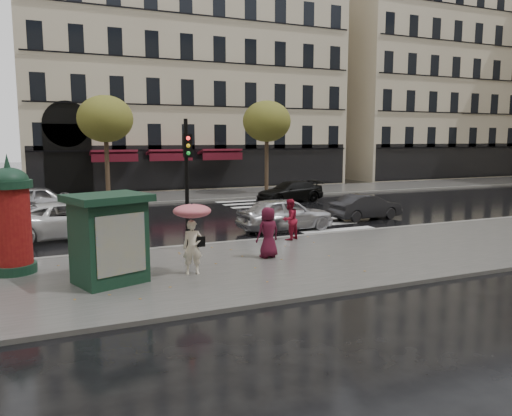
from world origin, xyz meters
name	(u,v)px	position (x,y,z in m)	size (l,w,h in m)	color
ground	(247,264)	(0.00, 0.00, 0.00)	(160.00, 160.00, 0.00)	black
near_sidewalk	(253,266)	(0.00, -0.50, 0.06)	(90.00, 7.00, 0.12)	#474744
far_sidewalk	(138,198)	(0.00, 19.00, 0.06)	(90.00, 6.00, 0.12)	#474744
near_kerb	(216,244)	(0.00, 3.00, 0.07)	(90.00, 0.25, 0.14)	slate
far_kerb	(147,203)	(0.00, 16.00, 0.07)	(90.00, 0.25, 0.14)	slate
zebra_crossing	(281,213)	(6.00, 9.60, 0.01)	(3.60, 11.75, 0.01)	silver
bldg_far_corner	(179,55)	(6.00, 30.00, 11.31)	(26.00, 14.00, 22.90)	#B7A88C
bldg_far_right	(426,72)	(34.00, 30.00, 11.31)	(24.00, 14.00, 22.90)	#B7A88C
tree_far_left	(105,119)	(-2.00, 18.00, 5.17)	(3.40, 3.40, 6.64)	#38281C
tree_far_right	(267,122)	(9.00, 18.00, 5.17)	(3.40, 3.40, 6.64)	#38281C
woman_umbrella	(192,227)	(-2.03, -0.84, 1.50)	(1.09, 1.09, 2.09)	#F4E6C9
woman_red	(290,219)	(2.77, 2.40, 0.91)	(0.77, 0.60, 1.58)	maroon
man_burgundy	(268,232)	(0.80, 0.11, 0.95)	(0.81, 0.53, 1.67)	#4A0E21
morris_column	(11,216)	(-6.77, 1.36, 1.77)	(1.28, 1.28, 3.45)	#122F20
traffic_light	(187,171)	(-1.29, 2.25, 2.87)	(0.30, 0.43, 4.54)	black
newsstand	(109,238)	(-4.34, -0.77, 1.36)	(2.43, 2.23, 2.40)	#122F20
car_silver	(285,214)	(3.82, 4.83, 0.73)	(1.73, 4.30, 1.46)	silver
car_darkgrey	(366,207)	(8.87, 5.93, 0.62)	(1.32, 3.79, 1.25)	black
car_white	(69,220)	(-4.93, 6.88, 0.74)	(2.45, 5.31, 1.48)	silver
car_black	(290,192)	(8.61, 13.62, 0.65)	(1.83, 4.51, 1.31)	black
car_far_silver	(25,201)	(-6.72, 14.25, 0.76)	(1.78, 4.43, 1.51)	#A4A3A8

